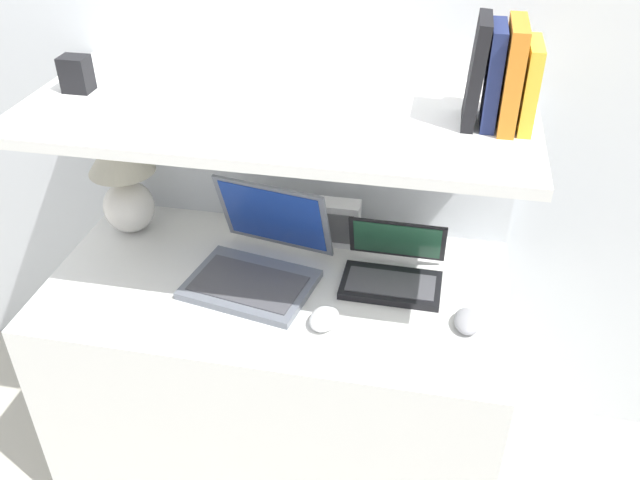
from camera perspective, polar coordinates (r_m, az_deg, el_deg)
wall_back at (r=1.94m, az=-1.35°, el=15.03°), size 6.00×0.05×2.40m
desk at (r=2.08m, az=-3.36°, el=-11.41°), size 1.24×0.64×0.70m
back_riser at (r=2.19m, az=-1.39°, el=-0.91°), size 1.24×0.04×1.16m
shelf at (r=1.67m, az=-3.69°, el=10.72°), size 1.24×0.58×0.03m
table_lamp at (r=2.05m, az=-16.25°, el=5.36°), size 0.19×0.19×0.34m
laptop_large at (r=1.84m, az=-5.23°, el=-1.77°), size 0.38×0.38×0.25m
laptop_small at (r=1.84m, az=6.16°, el=-2.53°), size 0.27×0.22×0.16m
computer_mouse at (r=1.70m, az=0.36°, el=-6.63°), size 0.09×0.11×0.04m
second_mouse at (r=1.73m, az=12.30°, el=-6.69°), size 0.07×0.10×0.04m
router_box at (r=1.97m, az=1.56°, el=1.45°), size 0.12×0.07×0.14m
book_yellow at (r=1.59m, az=17.22°, el=12.33°), size 0.03×0.14×0.19m
book_orange at (r=1.58m, az=15.86°, el=13.20°), size 0.04×0.17×0.23m
book_navy at (r=1.57m, az=14.39°, el=13.24°), size 0.03×0.13×0.22m
book_black at (r=1.57m, az=13.03°, el=13.65°), size 0.04×0.14×0.24m
shelf_gadget at (r=1.84m, az=-19.84°, el=13.02°), size 0.07×0.06×0.09m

